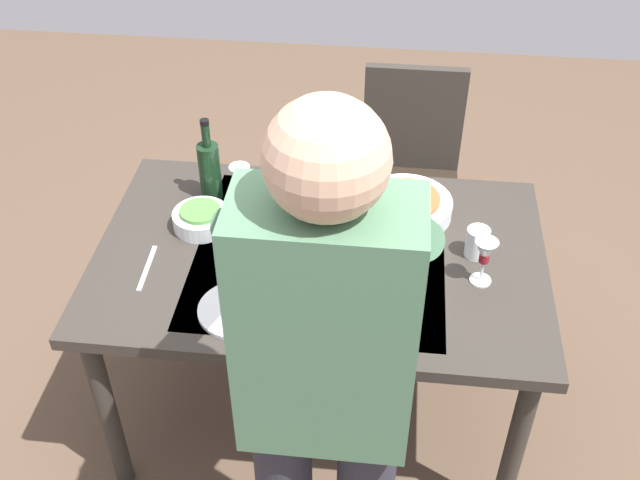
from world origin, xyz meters
name	(u,v)px	position (x,y,z in m)	size (l,w,h in m)	color
ground_plane	(320,405)	(0.00, 0.00, 0.00)	(6.00, 6.00, 0.00)	brown
dining_table	(320,272)	(0.00, 0.00, 0.67)	(1.38, 0.89, 0.75)	#332D28
chair_near	(410,166)	(-0.27, -0.83, 0.53)	(0.40, 0.40, 0.91)	black
person_server	(326,390)	(-0.09, 0.71, 0.96)	(0.42, 0.61, 1.69)	#2D2D38
wine_bottle	(210,169)	(0.39, -0.25, 0.86)	(0.07, 0.07, 0.30)	black
wine_glass_left	(485,254)	(-0.48, 0.08, 0.85)	(0.07, 0.07, 0.15)	white
wine_glass_right	(240,179)	(0.28, -0.22, 0.85)	(0.07, 0.07, 0.15)	white
water_cup_near_left	(404,303)	(-0.26, 0.24, 0.79)	(0.07, 0.07, 0.09)	silver
water_cup_near_right	(477,242)	(-0.47, -0.04, 0.80)	(0.07, 0.07, 0.10)	silver
water_cup_far_left	(416,248)	(-0.29, 0.01, 0.80)	(0.07, 0.07, 0.10)	silver
serving_bowl_pasta	(406,205)	(-0.26, -0.23, 0.78)	(0.30, 0.30, 0.07)	silver
side_bowl_salad	(201,218)	(0.39, -0.09, 0.78)	(0.18, 0.18, 0.07)	silver
dinner_plate_near	(289,242)	(0.10, -0.03, 0.75)	(0.23, 0.23, 0.01)	silver
dinner_plate_far	(238,309)	(0.20, 0.28, 0.75)	(0.23, 0.23, 0.01)	silver
table_knife	(147,268)	(0.51, 0.13, 0.75)	(0.01, 0.20, 0.01)	silver
table_fork	(310,195)	(0.07, -0.29, 0.75)	(0.01, 0.18, 0.01)	silver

